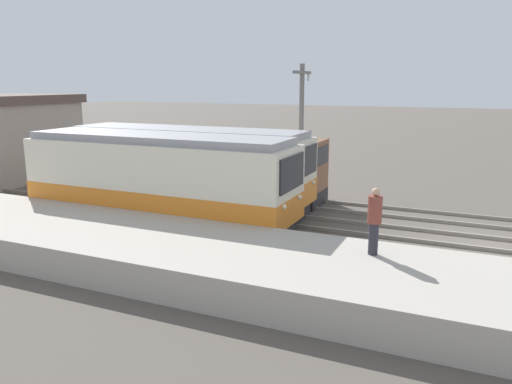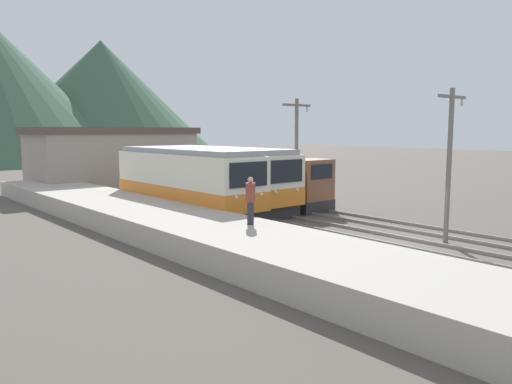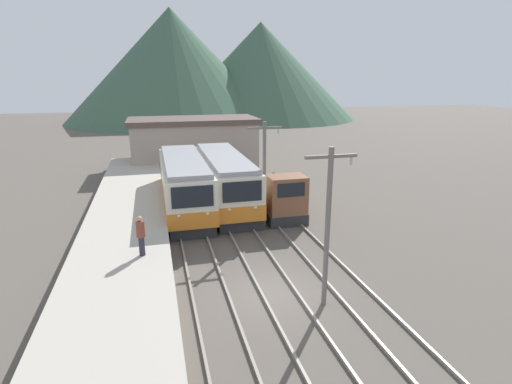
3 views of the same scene
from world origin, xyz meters
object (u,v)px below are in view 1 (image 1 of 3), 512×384
at_px(catenary_mast_mid, 301,133).
at_px(person_on_platform, 374,218).
at_px(commuter_train_left, 159,185).
at_px(shunting_locomotive, 273,176).
at_px(commuter_train_center, 188,172).

height_order(catenary_mast_mid, person_on_platform, catenary_mast_mid).
xyz_separation_m(catenary_mast_mid, person_on_platform, (-6.95, -4.50, -1.46)).
distance_m(commuter_train_left, catenary_mast_mid, 6.32).
relative_size(commuter_train_left, person_on_platform, 5.96).
height_order(commuter_train_left, shunting_locomotive, commuter_train_left).
bearing_deg(person_on_platform, commuter_train_center, 59.41).
bearing_deg(catenary_mast_mid, shunting_locomotive, 51.53).
xyz_separation_m(shunting_locomotive, catenary_mast_mid, (-1.49, -1.88, 2.26)).
bearing_deg(commuter_train_center, shunting_locomotive, -43.34).
distance_m(shunting_locomotive, catenary_mast_mid, 3.30).
distance_m(commuter_train_left, shunting_locomotive, 6.29).
relative_size(commuter_train_center, person_on_platform, 6.02).
xyz_separation_m(commuter_train_left, commuter_train_center, (2.80, 0.44, -0.01)).
xyz_separation_m(commuter_train_center, person_on_platform, (-5.45, -9.21, 0.32)).
height_order(commuter_train_left, catenary_mast_mid, catenary_mast_mid).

